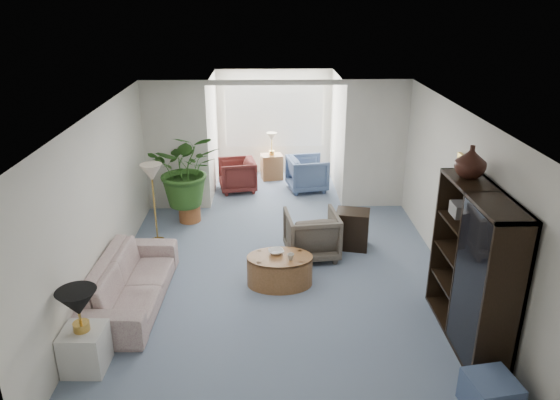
{
  "coord_description": "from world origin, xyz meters",
  "views": [
    {
      "loc": [
        -0.21,
        -6.66,
        3.97
      ],
      "look_at": [
        0.0,
        0.6,
        1.1
      ],
      "focal_mm": 33.77,
      "sensor_mm": 36.0,
      "label": 1
    }
  ],
  "objects_px": {
    "side_table_dark": "(352,229)",
    "entertainment_cabinet": "(473,267)",
    "coffee_table": "(280,270)",
    "sunroom_chair_blue": "(307,174)",
    "sofa": "(131,282)",
    "coffee_cup": "(291,257)",
    "wingback_chair": "(312,234)",
    "framed_picture": "(466,175)",
    "end_table": "(85,349)",
    "sunroom_chair_maroon": "(237,175)",
    "coffee_bowl": "(276,252)",
    "table_lamp": "(78,303)",
    "floor_lamp": "(151,172)",
    "sunroom_table": "(272,167)",
    "plant_pot": "(190,213)",
    "ottoman": "(490,394)",
    "cabinet_urn": "(471,162)"
  },
  "relations": [
    {
      "from": "side_table_dark",
      "to": "entertainment_cabinet",
      "type": "height_order",
      "value": "entertainment_cabinet"
    },
    {
      "from": "coffee_table",
      "to": "sunroom_chair_blue",
      "type": "relative_size",
      "value": 1.18
    },
    {
      "from": "sofa",
      "to": "side_table_dark",
      "type": "relative_size",
      "value": 3.42
    },
    {
      "from": "coffee_cup",
      "to": "wingback_chair",
      "type": "height_order",
      "value": "wingback_chair"
    },
    {
      "from": "coffee_table",
      "to": "framed_picture",
      "type": "bearing_deg",
      "value": -3.26
    },
    {
      "from": "framed_picture",
      "to": "end_table",
      "type": "xyz_separation_m",
      "value": [
        -4.71,
        -1.64,
        -1.45
      ]
    },
    {
      "from": "entertainment_cabinet",
      "to": "sunroom_chair_maroon",
      "type": "relative_size",
      "value": 2.52
    },
    {
      "from": "framed_picture",
      "to": "coffee_bowl",
      "type": "distance_m",
      "value": 2.82
    },
    {
      "from": "table_lamp",
      "to": "floor_lamp",
      "type": "height_order",
      "value": "floor_lamp"
    },
    {
      "from": "floor_lamp",
      "to": "sunroom_table",
      "type": "relative_size",
      "value": 0.64
    },
    {
      "from": "end_table",
      "to": "coffee_cup",
      "type": "xyz_separation_m",
      "value": [
        2.38,
        1.68,
        0.24
      ]
    },
    {
      "from": "wingback_chair",
      "to": "plant_pot",
      "type": "bearing_deg",
      "value": -40.82
    },
    {
      "from": "wingback_chair",
      "to": "entertainment_cabinet",
      "type": "height_order",
      "value": "entertainment_cabinet"
    },
    {
      "from": "ottoman",
      "to": "wingback_chair",
      "type": "bearing_deg",
      "value": 114.02
    },
    {
      "from": "framed_picture",
      "to": "table_lamp",
      "type": "relative_size",
      "value": 1.14
    },
    {
      "from": "sunroom_chair_blue",
      "to": "floor_lamp",
      "type": "bearing_deg",
      "value": 121.82
    },
    {
      "from": "coffee_cup",
      "to": "side_table_dark",
      "type": "height_order",
      "value": "side_table_dark"
    },
    {
      "from": "sunroom_chair_maroon",
      "to": "plant_pot",
      "type": "bearing_deg",
      "value": -37.13
    },
    {
      "from": "coffee_bowl",
      "to": "table_lamp",
      "type": "bearing_deg",
      "value": -139.21
    },
    {
      "from": "sofa",
      "to": "sunroom_chair_blue",
      "type": "bearing_deg",
      "value": -29.85
    },
    {
      "from": "end_table",
      "to": "table_lamp",
      "type": "bearing_deg",
      "value": 0.0
    },
    {
      "from": "coffee_bowl",
      "to": "sunroom_table",
      "type": "relative_size",
      "value": 0.39
    },
    {
      "from": "sofa",
      "to": "entertainment_cabinet",
      "type": "height_order",
      "value": "entertainment_cabinet"
    },
    {
      "from": "framed_picture",
      "to": "entertainment_cabinet",
      "type": "bearing_deg",
      "value": -101.28
    },
    {
      "from": "plant_pot",
      "to": "sunroom_table",
      "type": "bearing_deg",
      "value": 56.41
    },
    {
      "from": "framed_picture",
      "to": "side_table_dark",
      "type": "distance_m",
      "value": 2.28
    },
    {
      "from": "coffee_bowl",
      "to": "entertainment_cabinet",
      "type": "distance_m",
      "value": 2.73
    },
    {
      "from": "side_table_dark",
      "to": "coffee_table",
      "type": "bearing_deg",
      "value": -136.24
    },
    {
      "from": "end_table",
      "to": "floor_lamp",
      "type": "bearing_deg",
      "value": 86.71
    },
    {
      "from": "end_table",
      "to": "sunroom_table",
      "type": "distance_m",
      "value": 6.83
    },
    {
      "from": "floor_lamp",
      "to": "coffee_bowl",
      "type": "bearing_deg",
      "value": -34.23
    },
    {
      "from": "framed_picture",
      "to": "sofa",
      "type": "xyz_separation_m",
      "value": [
        -4.51,
        -0.29,
        -1.38
      ]
    },
    {
      "from": "table_lamp",
      "to": "floor_lamp",
      "type": "relative_size",
      "value": 1.22
    },
    {
      "from": "coffee_bowl",
      "to": "wingback_chair",
      "type": "height_order",
      "value": "wingback_chair"
    },
    {
      "from": "sunroom_chair_maroon",
      "to": "framed_picture",
      "type": "bearing_deg",
      "value": 28.52
    },
    {
      "from": "framed_picture",
      "to": "table_lamp",
      "type": "height_order",
      "value": "framed_picture"
    },
    {
      "from": "end_table",
      "to": "cabinet_urn",
      "type": "xyz_separation_m",
      "value": [
        4.48,
        0.99,
        1.85
      ]
    },
    {
      "from": "floor_lamp",
      "to": "coffee_table",
      "type": "xyz_separation_m",
      "value": [
        2.04,
        -1.46,
        -1.02
      ]
    },
    {
      "from": "sunroom_chair_blue",
      "to": "sunroom_chair_maroon",
      "type": "distance_m",
      "value": 1.5
    },
    {
      "from": "coffee_table",
      "to": "sunroom_chair_blue",
      "type": "distance_m",
      "value": 4.0
    },
    {
      "from": "sofa",
      "to": "cabinet_urn",
      "type": "relative_size",
      "value": 5.63
    },
    {
      "from": "framed_picture",
      "to": "end_table",
      "type": "height_order",
      "value": "framed_picture"
    },
    {
      "from": "coffee_table",
      "to": "ottoman",
      "type": "bearing_deg",
      "value": -50.99
    },
    {
      "from": "wingback_chair",
      "to": "sunroom_chair_maroon",
      "type": "distance_m",
      "value": 3.33
    },
    {
      "from": "table_lamp",
      "to": "coffee_cup",
      "type": "relative_size",
      "value": 4.43
    },
    {
      "from": "framed_picture",
      "to": "end_table",
      "type": "distance_m",
      "value": 5.19
    },
    {
      "from": "coffee_bowl",
      "to": "framed_picture",
      "type": "bearing_deg",
      "value": -5.45
    },
    {
      "from": "side_table_dark",
      "to": "coffee_bowl",
      "type": "bearing_deg",
      "value": -139.89
    },
    {
      "from": "floor_lamp",
      "to": "coffee_bowl",
      "type": "distance_m",
      "value": 2.53
    },
    {
      "from": "sofa",
      "to": "plant_pot",
      "type": "height_order",
      "value": "sofa"
    }
  ]
}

